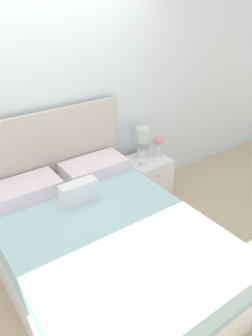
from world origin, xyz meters
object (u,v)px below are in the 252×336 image
object	(u,v)px
table_lamp	(142,138)
flower_vase	(158,144)
nightstand	(146,178)
alarm_clock	(142,163)
bed	(102,246)

from	to	relation	value
table_lamp	flower_vase	bearing A→B (deg)	-28.98
nightstand	alarm_clock	bearing A→B (deg)	-149.71
bed	alarm_clock	bearing A→B (deg)	34.86
nightstand	alarm_clock	xyz separation A→B (m)	(-0.13, -0.07, 0.29)
alarm_clock	nightstand	bearing A→B (deg)	30.29
table_lamp	flower_vase	xyz separation A→B (m)	(0.17, -0.09, -0.08)
bed	nightstand	bearing A→B (deg)	34.35
bed	flower_vase	bearing A→B (deg)	30.71
flower_vase	alarm_clock	distance (m)	0.33
bed	nightstand	xyz separation A→B (m)	(1.08, 0.74, -0.06)
bed	table_lamp	world-z (taller)	bed
bed	alarm_clock	size ratio (longest dim) A/B	32.86
flower_vase	alarm_clock	bearing A→B (deg)	-165.22
table_lamp	bed	bearing A→B (deg)	-142.37
bed	alarm_clock	xyz separation A→B (m)	(0.96, 0.67, 0.23)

